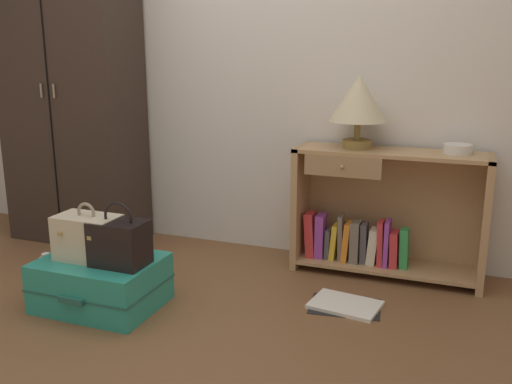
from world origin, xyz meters
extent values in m
plane|color=brown|center=(0.00, 0.00, 0.00)|extent=(9.00, 9.00, 0.00)
cube|color=silver|center=(0.00, 1.50, 1.30)|extent=(6.40, 0.10, 2.60)
cube|color=#33261E|center=(-1.30, 1.20, 1.05)|extent=(0.90, 0.45, 2.11)
cube|color=black|center=(-1.30, 0.98, 1.05)|extent=(0.01, 0.01, 2.01)
cylinder|color=gray|center=(-1.35, 0.97, 1.05)|extent=(0.01, 0.01, 0.09)
cylinder|color=gray|center=(-1.25, 0.97, 1.05)|extent=(0.01, 0.01, 0.09)
cube|color=tan|center=(0.32, 1.26, 0.38)|extent=(0.04, 0.32, 0.75)
cube|color=tan|center=(1.38, 1.26, 0.38)|extent=(0.04, 0.32, 0.75)
cube|color=tan|center=(0.85, 1.26, 0.74)|extent=(1.10, 0.32, 0.02)
cube|color=tan|center=(0.85, 1.26, 0.06)|extent=(1.02, 0.32, 0.02)
cube|color=tan|center=(0.85, 1.41, 0.38)|extent=(1.02, 0.01, 0.73)
cube|color=#9D7950|center=(0.60, 1.12, 0.67)|extent=(0.44, 0.02, 0.12)
sphere|color=#9E844C|center=(0.60, 1.10, 0.67)|extent=(0.02, 0.02, 0.02)
cube|color=red|center=(0.40, 1.24, 0.20)|extent=(0.07, 0.12, 0.28)
cube|color=purple|center=(0.46, 1.24, 0.20)|extent=(0.05, 0.11, 0.27)
cube|color=#4C474C|center=(0.51, 1.24, 0.16)|extent=(0.03, 0.09, 0.18)
cube|color=gold|center=(0.54, 1.24, 0.17)|extent=(0.05, 0.11, 0.22)
cube|color=#726659|center=(0.59, 1.24, 0.20)|extent=(0.04, 0.10, 0.28)
cube|color=orange|center=(0.62, 1.24, 0.18)|extent=(0.05, 0.12, 0.24)
cube|color=#726659|center=(0.67, 1.24, 0.19)|extent=(0.05, 0.13, 0.25)
cube|color=#4C474C|center=(0.72, 1.24, 0.19)|extent=(0.04, 0.09, 0.24)
cube|color=beige|center=(0.78, 1.24, 0.17)|extent=(0.07, 0.10, 0.22)
cube|color=red|center=(0.82, 1.24, 0.20)|extent=(0.04, 0.12, 0.27)
cube|color=purple|center=(0.86, 1.24, 0.20)|extent=(0.03, 0.13, 0.28)
cube|color=red|center=(0.90, 1.24, 0.17)|extent=(0.05, 0.12, 0.22)
cube|color=green|center=(0.96, 1.24, 0.18)|extent=(0.05, 0.08, 0.24)
cylinder|color=olive|center=(0.65, 1.28, 0.78)|extent=(0.17, 0.17, 0.05)
cylinder|color=olive|center=(0.65, 1.28, 0.85)|extent=(0.04, 0.04, 0.11)
cone|color=beige|center=(0.65, 1.28, 1.04)|extent=(0.33, 0.33, 0.26)
cylinder|color=silver|center=(1.20, 1.30, 0.78)|extent=(0.15, 0.15, 0.05)
cube|color=teal|center=(-0.47, 0.29, 0.13)|extent=(0.61, 0.46, 0.26)
cube|color=#235E52|center=(-0.47, 0.29, 0.13)|extent=(0.61, 0.47, 0.01)
cube|color=#235E52|center=(-0.47, 0.05, 0.13)|extent=(0.14, 0.02, 0.03)
cube|color=beige|center=(-0.53, 0.28, 0.37)|extent=(0.32, 0.19, 0.23)
torus|color=gray|center=(-0.53, 0.28, 0.51)|extent=(0.11, 0.02, 0.11)
cube|color=tan|center=(-0.61, 0.18, 0.41)|extent=(0.02, 0.01, 0.02)
cube|color=tan|center=(-0.44, 0.18, 0.41)|extent=(0.02, 0.01, 0.02)
cube|color=black|center=(-0.33, 0.27, 0.37)|extent=(0.27, 0.19, 0.23)
torus|color=black|center=(-0.33, 0.27, 0.51)|extent=(0.16, 0.01, 0.16)
cylinder|color=white|center=(-0.88, 0.35, 0.10)|extent=(0.07, 0.07, 0.19)
cylinder|color=silver|center=(-0.88, 0.35, 0.20)|extent=(0.04, 0.04, 0.02)
cube|color=white|center=(0.73, 0.73, 0.01)|extent=(0.38, 0.29, 0.02)
cube|color=black|center=(0.73, 0.73, 0.00)|extent=(0.40, 0.31, 0.01)
camera|label=1|loc=(1.26, -1.98, 1.31)|focal=39.69mm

